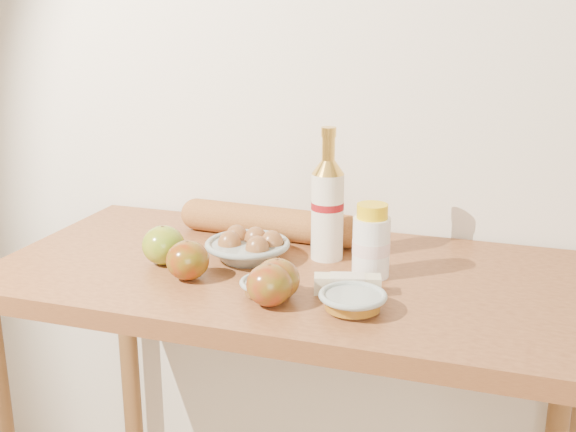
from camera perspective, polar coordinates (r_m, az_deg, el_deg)
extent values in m
cube|color=silver|center=(1.68, 3.96, 12.58)|extent=(3.50, 0.02, 2.60)
cube|color=#955930|center=(1.46, 0.37, -4.93)|extent=(1.20, 0.60, 0.04)
cylinder|color=brown|center=(2.08, -12.35, -12.20)|extent=(0.05, 0.05, 0.86)
cylinder|color=beige|center=(1.49, 3.13, -0.05)|extent=(0.08, 0.08, 0.18)
cylinder|color=maroon|center=(1.48, 3.14, 0.84)|extent=(0.08, 0.08, 0.02)
cone|color=gold|center=(1.46, 3.19, 3.89)|extent=(0.08, 0.08, 0.03)
cylinder|color=gold|center=(1.46, 3.21, 5.36)|extent=(0.03, 0.03, 0.05)
cylinder|color=gold|center=(1.45, 3.24, 6.65)|extent=(0.04, 0.04, 0.02)
cylinder|color=white|center=(1.41, 6.58, -2.45)|extent=(0.08, 0.08, 0.12)
cylinder|color=beige|center=(1.41, 6.58, -2.45)|extent=(0.08, 0.08, 0.03)
cylinder|color=yellow|center=(1.39, 6.68, 0.39)|extent=(0.06, 0.06, 0.03)
torus|color=gray|center=(1.50, -3.22, -2.23)|extent=(0.20, 0.20, 0.01)
ellipsoid|color=brown|center=(1.50, -4.65, -2.32)|extent=(0.06, 0.06, 0.06)
ellipsoid|color=brown|center=(1.47, -2.44, -2.73)|extent=(0.06, 0.06, 0.06)
ellipsoid|color=brown|center=(1.53, -2.57, -1.97)|extent=(0.06, 0.06, 0.06)
ellipsoid|color=brown|center=(1.54, -4.07, -1.80)|extent=(0.06, 0.06, 0.06)
ellipsoid|color=brown|center=(1.50, -1.28, -2.29)|extent=(0.06, 0.06, 0.06)
cylinder|color=#B06E35|center=(1.63, -1.51, -0.52)|extent=(0.37, 0.09, 0.07)
sphere|color=#B06E35|center=(1.71, -7.22, 0.16)|extent=(0.08, 0.08, 0.07)
sphere|color=#B06E35|center=(1.57, 4.70, -1.25)|extent=(0.08, 0.08, 0.07)
ellipsoid|color=olive|center=(1.49, -9.82, -2.28)|extent=(0.10, 0.10, 0.08)
cylinder|color=#4B3119|center=(1.48, -9.89, -1.04)|extent=(0.01, 0.01, 0.01)
ellipsoid|color=#900707|center=(1.41, -7.93, -3.48)|extent=(0.09, 0.09, 0.08)
cylinder|color=#4E331A|center=(1.40, -7.99, -2.22)|extent=(0.01, 0.01, 0.01)
ellipsoid|color=maroon|center=(1.30, -0.87, -5.02)|extent=(0.10, 0.10, 0.08)
cylinder|color=#52321B|center=(1.29, -0.87, -3.68)|extent=(0.01, 0.01, 0.01)
torus|color=#93A19C|center=(1.32, -1.65, -5.26)|extent=(0.11, 0.11, 0.01)
cylinder|color=brown|center=(1.33, -1.64, -5.68)|extent=(0.09, 0.09, 0.02)
torus|color=#93A09B|center=(1.26, 5.15, -6.26)|extent=(0.16, 0.16, 0.01)
cylinder|color=brown|center=(1.27, 5.13, -6.77)|extent=(0.13, 0.13, 0.02)
cube|color=beige|center=(1.34, 4.72, -5.41)|extent=(0.13, 0.06, 0.03)
cube|color=beige|center=(1.34, 4.72, -5.41)|extent=(0.07, 0.05, 0.04)
ellipsoid|color=maroon|center=(1.28, -1.48, -5.46)|extent=(0.10, 0.10, 0.08)
cylinder|color=#52321B|center=(1.27, -1.49, -4.10)|extent=(0.01, 0.01, 0.01)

